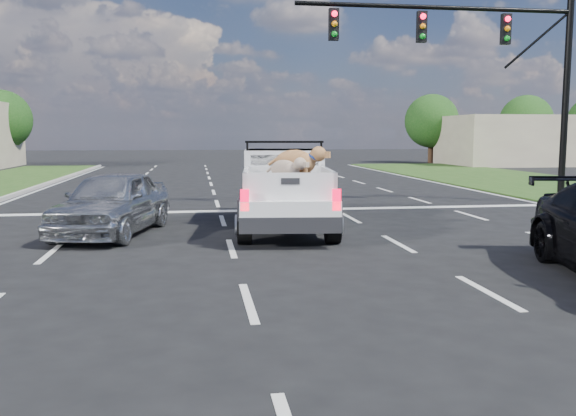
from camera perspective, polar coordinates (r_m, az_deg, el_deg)
name	(u,v)px	position (r m, az deg, el deg)	size (l,w,h in m)	color
ground	(372,297)	(8.79, 7.84, -8.29)	(160.00, 160.00, 0.00)	black
road_markings	(296,227)	(15.06, 0.77, -1.80)	(17.75, 60.00, 0.01)	silver
traffic_signal	(499,57)	(21.10, 19.11, 13.19)	(9.11, 0.31, 7.00)	black
building_right	(529,141)	(48.70, 21.61, 5.89)	(12.00, 7.00, 3.60)	tan
tree_far_c	(1,120)	(48.09, -25.24, 7.49)	(4.20, 4.20, 5.40)	#332114
tree_far_d	(432,121)	(49.68, 13.29, 7.92)	(4.20, 4.20, 5.40)	#332114
tree_far_e	(526,121)	(53.17, 21.38, 7.56)	(4.20, 4.20, 5.40)	#332114
pickup_truck	(285,187)	(14.94, -0.31, 1.96)	(2.63, 5.87, 2.13)	black
silver_sedan	(112,202)	(14.55, -16.13, 0.53)	(1.75, 4.34, 1.48)	#A6A9AD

